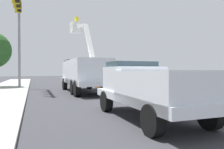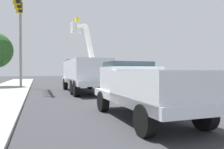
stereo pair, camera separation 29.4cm
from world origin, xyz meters
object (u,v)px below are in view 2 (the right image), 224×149
at_px(passing_minivan, 121,77).
at_px(traffic_cone_mid_rear, 114,88).
at_px(traffic_signal_mast, 19,18).
at_px(utility_bucket_truck, 84,72).
at_px(traffic_cone_trailing, 98,85).
at_px(traffic_cone_mid_front, 148,95).
at_px(service_pickup_truck, 145,87).

distance_m(passing_minivan, traffic_cone_mid_rear, 9.43).
bearing_deg(traffic_signal_mast, utility_bucket_truck, -128.55).
height_order(traffic_cone_mid_rear, traffic_cone_trailing, traffic_cone_mid_rear).
height_order(passing_minivan, traffic_cone_mid_front, passing_minivan).
distance_m(service_pickup_truck, traffic_cone_trailing, 13.79).
xyz_separation_m(traffic_cone_mid_front, traffic_cone_mid_rear, (5.82, -0.77, -0.05)).
height_order(passing_minivan, traffic_cone_mid_rear, passing_minivan).
xyz_separation_m(utility_bucket_truck, traffic_signal_mast, (3.66, 4.59, 4.59)).
bearing_deg(service_pickup_truck, traffic_cone_trailing, -14.95).
height_order(service_pickup_truck, traffic_cone_mid_front, service_pickup_truck).
height_order(service_pickup_truck, traffic_cone_trailing, service_pickup_truck).
bearing_deg(traffic_cone_mid_front, traffic_cone_mid_rear, -7.57).
xyz_separation_m(utility_bucket_truck, traffic_cone_mid_front, (-7.09, -1.27, -1.17)).
relative_size(passing_minivan, traffic_cone_mid_front, 5.81).
xyz_separation_m(service_pickup_truck, traffic_signal_mast, (13.89, 3.51, 5.06)).
xyz_separation_m(passing_minivan, traffic_cone_mid_front, (-13.90, 5.60, -0.55)).
bearing_deg(traffic_cone_trailing, passing_minivan, -49.69).
height_order(utility_bucket_truck, traffic_signal_mast, traffic_signal_mast).
bearing_deg(passing_minivan, service_pickup_truck, 154.96).
height_order(traffic_cone_mid_front, traffic_signal_mast, traffic_signal_mast).
bearing_deg(traffic_cone_mid_front, traffic_cone_trailing, -6.70).
distance_m(service_pickup_truck, traffic_signal_mast, 15.20).
relative_size(passing_minivan, traffic_cone_mid_rear, 6.52).
xyz_separation_m(utility_bucket_truck, service_pickup_truck, (-10.24, 1.08, -0.47)).
bearing_deg(traffic_cone_mid_rear, traffic_cone_trailing, -5.52).
height_order(utility_bucket_truck, traffic_cone_mid_rear, utility_bucket_truck).
bearing_deg(service_pickup_truck, traffic_cone_mid_front, -36.90).
bearing_deg(traffic_cone_trailing, utility_bucket_truck, 141.17).
distance_m(traffic_cone_mid_front, traffic_cone_mid_rear, 5.87).
relative_size(traffic_cone_mid_front, traffic_cone_trailing, 1.22).
bearing_deg(traffic_cone_trailing, service_pickup_truck, 165.05).
bearing_deg(service_pickup_truck, utility_bucket_truck, -6.05).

